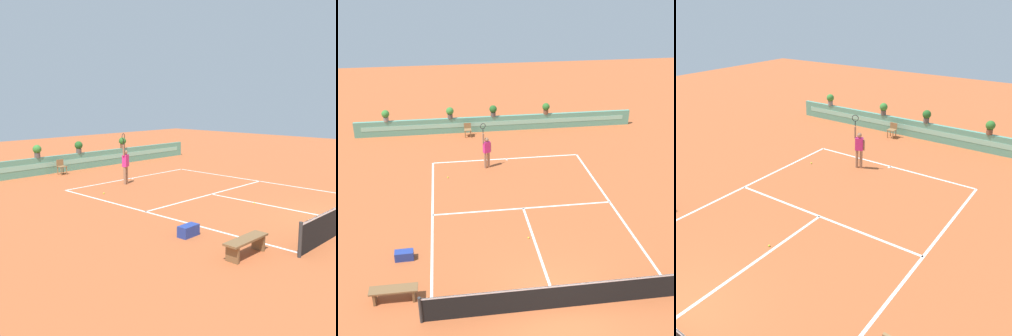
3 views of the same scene
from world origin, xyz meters
TOP-DOWN VIEW (x-y plane):
  - ground_plane at (0.00, 6.00)m, footprint 60.00×60.00m
  - court_lines at (0.00, 6.72)m, footprint 8.32×11.94m
  - back_wall_barrier at (0.00, 16.39)m, footprint 18.00×0.21m
  - ball_kid_chair at (-1.92, 15.66)m, footprint 0.44×0.44m
  - bench_courtside at (-5.33, 1.12)m, footprint 1.60×0.44m
  - gear_bag at (-5.14, 3.35)m, footprint 0.71×0.38m
  - tennis_player at (-1.20, 10.92)m, footprint 0.58×0.35m
  - tennis_ball_near_baseline at (-0.21, 4.03)m, footprint 0.07×0.07m
  - tennis_ball_mid_court at (-3.34, 9.96)m, footprint 0.07×0.07m
  - potted_plant_left at (-2.97, 16.39)m, footprint 0.48×0.48m
  - potted_plant_centre at (-0.21, 16.39)m, footprint 0.48×0.48m
  - potted_plant_right at (3.26, 16.39)m, footprint 0.48×0.48m

SIDE VIEW (x-z plane):
  - ground_plane at x=0.00m, z-range 0.00..0.00m
  - court_lines at x=0.00m, z-range 0.00..0.01m
  - tennis_ball_near_baseline at x=-0.21m, z-range 0.00..0.07m
  - tennis_ball_mid_court at x=-3.34m, z-range 0.00..0.07m
  - gear_bag at x=-5.14m, z-range 0.00..0.36m
  - bench_courtside at x=-5.33m, z-range 0.12..0.63m
  - ball_kid_chair at x=-1.92m, z-range 0.05..0.90m
  - back_wall_barrier at x=0.00m, z-range 0.00..1.00m
  - tennis_player at x=-1.20m, z-range -0.24..2.34m
  - potted_plant_left at x=-2.97m, z-range 1.05..1.78m
  - potted_plant_centre at x=-0.21m, z-range 1.05..1.78m
  - potted_plant_right at x=3.26m, z-range 1.05..1.78m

